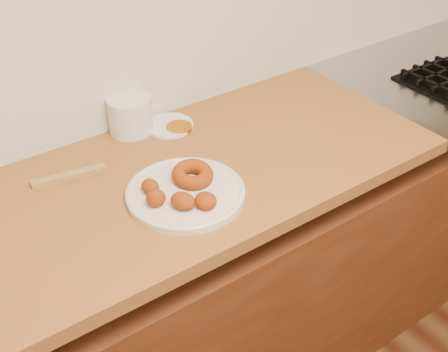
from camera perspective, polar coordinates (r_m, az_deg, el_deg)
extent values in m
cube|color=#4F2C1B|center=(1.88, 1.39, -10.35)|extent=(3.60, 0.60, 0.77)
cube|color=brown|center=(1.35, -21.21, -6.66)|extent=(2.30, 0.62, 0.04)
cube|color=beige|center=(1.64, -4.65, 16.47)|extent=(3.60, 0.02, 0.60)
cube|color=black|center=(2.03, 21.74, 8.88)|extent=(0.26, 0.26, 0.01)
cube|color=black|center=(1.96, 20.28, 8.69)|extent=(0.01, 0.24, 0.02)
cube|color=black|center=(2.00, 21.33, 9.07)|extent=(0.01, 0.24, 0.02)
cube|color=black|center=(2.04, 21.17, 9.60)|extent=(0.24, 0.01, 0.02)
cube|color=black|center=(2.07, 19.85, 10.27)|extent=(0.24, 0.01, 0.02)
cylinder|color=beige|center=(1.37, -3.91, -1.76)|extent=(0.29, 0.29, 0.02)
torus|color=#8B2F03|center=(1.38, -3.23, 0.17)|extent=(0.12, 0.13, 0.05)
ellipsoid|color=#8B2F03|center=(1.36, -7.51, -1.05)|extent=(0.04, 0.05, 0.03)
ellipsoid|color=#8B2F03|center=(1.31, -6.93, -2.25)|extent=(0.06, 0.05, 0.04)
ellipsoid|color=#8B2F03|center=(1.30, -4.21, -2.54)|extent=(0.07, 0.08, 0.04)
ellipsoid|color=#8B2F03|center=(1.30, -1.87, -2.51)|extent=(0.06, 0.07, 0.04)
cylinder|color=silver|center=(1.62, -9.51, 6.17)|extent=(0.16, 0.16, 0.10)
cylinder|color=silver|center=(1.65, -5.59, 5.12)|extent=(0.16, 0.16, 0.01)
cylinder|color=#B57621|center=(1.63, -4.56, 4.91)|extent=(0.08, 0.08, 0.01)
cube|color=olive|center=(1.48, -15.47, 0.01)|extent=(0.19, 0.06, 0.01)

